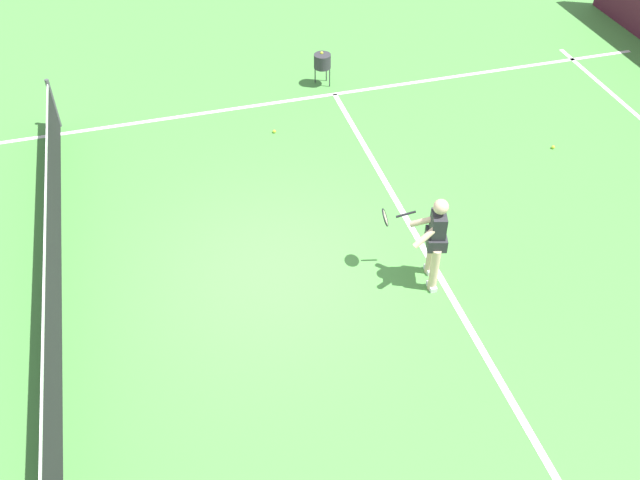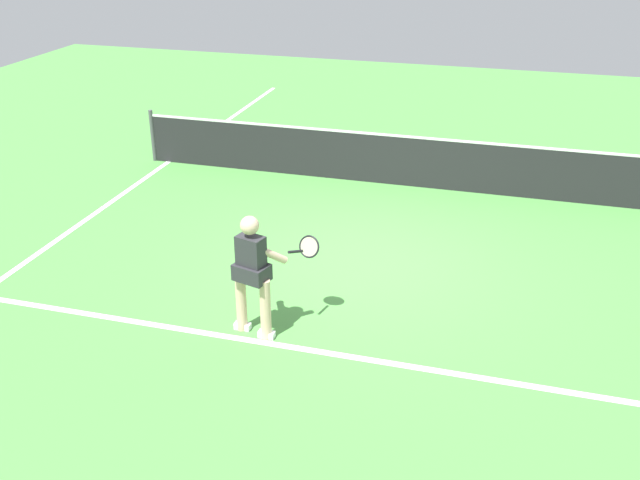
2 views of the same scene
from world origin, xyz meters
name	(u,v)px [view 2 (image 2 of 2)]	position (x,y,z in m)	size (l,w,h in m)	color
ground_plane	(366,262)	(0.00, 0.00, 0.00)	(27.41, 27.41, 0.00)	#4C9342
service_line_marking	(322,352)	(0.00, -2.39, 0.00)	(9.53, 0.10, 0.01)	white
sideline_left_marking	(78,225)	(-4.76, 0.00, 0.00)	(0.10, 19.09, 0.01)	white
court_net	(406,161)	(0.00, 3.21, 0.48)	(10.21, 0.08, 1.03)	#4C4C51
tennis_player	(254,271)	(-0.88, -2.19, 0.85)	(0.95, 0.89, 1.55)	beige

